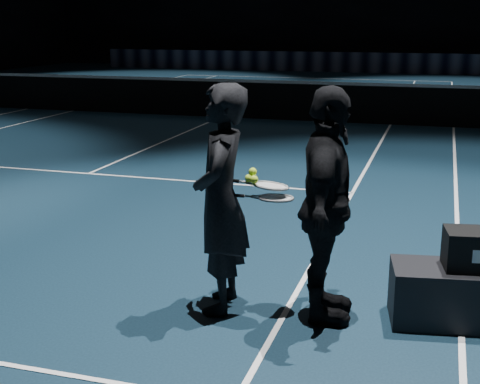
# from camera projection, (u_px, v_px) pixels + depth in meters

# --- Properties ---
(floor) EXTENTS (36.00, 36.00, 0.00)m
(floor) POSITION_uv_depth(u_px,v_px,m) (219.00, 118.00, 16.36)
(floor) COLOR black
(floor) RESTS_ON ground
(court_lines) EXTENTS (10.98, 23.78, 0.01)m
(court_lines) POSITION_uv_depth(u_px,v_px,m) (219.00, 118.00, 16.36)
(court_lines) COLOR white
(court_lines) RESTS_ON floor
(net_mesh) EXTENTS (12.80, 0.02, 0.86)m
(net_mesh) POSITION_uv_depth(u_px,v_px,m) (219.00, 99.00, 16.25)
(net_mesh) COLOR black
(net_mesh) RESTS_ON floor
(net_tape) EXTENTS (12.80, 0.03, 0.07)m
(net_tape) POSITION_uv_depth(u_px,v_px,m) (219.00, 80.00, 16.13)
(net_tape) COLOR white
(net_tape) RESTS_ON net_mesh
(sponsor_backdrop) EXTENTS (22.00, 0.15, 0.90)m
(sponsor_backdrop) POSITION_uv_depth(u_px,v_px,m) (327.00, 62.00, 30.60)
(sponsor_backdrop) COLOR black
(sponsor_backdrop) RESTS_ON floor
(player_a) EXTENTS (0.55, 0.74, 1.87)m
(player_a) POSITION_uv_depth(u_px,v_px,m) (221.00, 200.00, 5.38)
(player_a) COLOR black
(player_a) RESTS_ON floor
(player_b) EXTENTS (0.55, 1.13, 1.87)m
(player_b) POSITION_uv_depth(u_px,v_px,m) (326.00, 206.00, 5.18)
(player_b) COLOR black
(player_b) RESTS_ON floor
(racket_lower) EXTENTS (0.69, 0.26, 0.03)m
(racket_lower) POSITION_uv_depth(u_px,v_px,m) (276.00, 198.00, 5.26)
(racket_lower) COLOR black
(racket_lower) RESTS_ON player_a
(racket_upper) EXTENTS (0.70, 0.31, 0.10)m
(racket_upper) POSITION_uv_depth(u_px,v_px,m) (271.00, 186.00, 5.29)
(racket_upper) COLOR black
(racket_upper) RESTS_ON player_b
(tennis_balls) EXTENTS (0.12, 0.10, 0.12)m
(tennis_balls) POSITION_uv_depth(u_px,v_px,m) (252.00, 177.00, 5.27)
(tennis_balls) COLOR #ABC92A
(tennis_balls) RESTS_ON racket_upper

